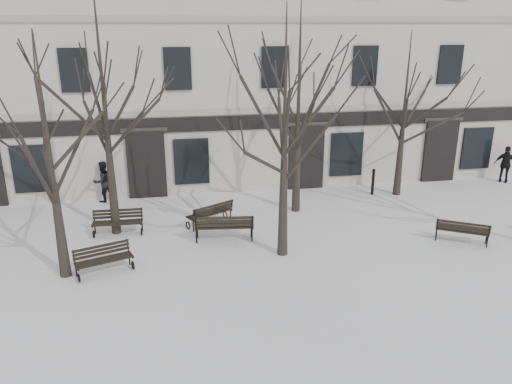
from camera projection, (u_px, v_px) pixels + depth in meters
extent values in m
plane|color=white|center=(263.00, 277.00, 14.80)|extent=(100.00, 100.00, 0.00)
cube|color=beige|center=(214.00, 58.00, 25.16)|extent=(40.00, 10.00, 11.00)
cube|color=#9E9891|center=(227.00, 112.00, 21.08)|extent=(40.00, 0.12, 0.25)
cube|color=#9E9891|center=(226.00, 19.00, 19.89)|extent=(40.00, 0.12, 0.25)
cube|color=black|center=(228.00, 123.00, 21.23)|extent=(40.00, 0.10, 0.60)
cube|color=black|center=(32.00, 169.00, 20.38)|extent=(1.50, 0.14, 2.00)
cube|color=black|center=(147.00, 165.00, 21.15)|extent=(1.60, 0.22, 2.90)
cube|color=#2D2B28|center=(144.00, 130.00, 20.63)|extent=(1.90, 0.08, 0.18)
cube|color=black|center=(192.00, 161.00, 21.47)|extent=(1.50, 0.14, 2.00)
cube|color=black|center=(306.00, 157.00, 22.33)|extent=(1.60, 0.22, 2.90)
cube|color=#2D2B28|center=(307.00, 124.00, 21.81)|extent=(1.90, 0.08, 0.18)
cube|color=black|center=(346.00, 154.00, 22.64)|extent=(1.50, 0.14, 2.00)
cube|color=black|center=(440.00, 151.00, 23.42)|extent=(1.60, 0.22, 2.90)
cube|color=#2D2B28|center=(444.00, 119.00, 22.90)|extent=(1.90, 0.08, 0.18)
cube|color=black|center=(476.00, 148.00, 23.73)|extent=(1.50, 0.14, 2.00)
cube|color=black|center=(74.00, 70.00, 19.48)|extent=(1.10, 0.14, 1.70)
cube|color=black|center=(178.00, 69.00, 20.15)|extent=(1.10, 0.14, 1.70)
cube|color=black|center=(274.00, 67.00, 20.82)|extent=(1.10, 0.14, 1.70)
cube|color=black|center=(365.00, 66.00, 21.49)|extent=(1.10, 0.14, 1.70)
cube|color=black|center=(450.00, 65.00, 22.16)|extent=(1.10, 0.14, 1.70)
cone|color=black|center=(60.00, 231.00, 14.42)|extent=(0.34, 0.34, 2.91)
cone|color=black|center=(283.00, 207.00, 15.76)|extent=(0.34, 0.34, 3.24)
cone|color=black|center=(112.00, 184.00, 17.35)|extent=(0.34, 0.34, 3.68)
cone|color=black|center=(297.00, 169.00, 19.50)|extent=(0.34, 0.34, 3.46)
cone|color=black|center=(399.00, 162.00, 21.49)|extent=(0.34, 0.34, 2.90)
torus|color=black|center=(79.00, 278.00, 14.46)|extent=(0.14, 0.27, 0.27)
cylinder|color=black|center=(76.00, 271.00, 14.71)|extent=(0.05, 0.05, 0.42)
cube|color=black|center=(77.00, 267.00, 14.51)|extent=(0.22, 0.50, 0.05)
torus|color=black|center=(133.00, 265.00, 15.22)|extent=(0.14, 0.27, 0.27)
cylinder|color=black|center=(129.00, 259.00, 15.47)|extent=(0.05, 0.05, 0.42)
cube|color=black|center=(131.00, 255.00, 15.26)|extent=(0.22, 0.50, 0.05)
cube|color=black|center=(106.00, 263.00, 14.71)|extent=(1.62, 0.65, 0.03)
cube|color=black|center=(105.00, 261.00, 14.82)|extent=(1.62, 0.65, 0.03)
cube|color=black|center=(104.00, 259.00, 14.93)|extent=(1.62, 0.65, 0.03)
cube|color=black|center=(103.00, 257.00, 15.03)|extent=(1.62, 0.65, 0.03)
cube|color=black|center=(102.00, 253.00, 15.03)|extent=(1.60, 0.60, 0.08)
cube|color=black|center=(101.00, 250.00, 15.01)|extent=(1.60, 0.60, 0.08)
cube|color=black|center=(101.00, 246.00, 14.99)|extent=(1.60, 0.60, 0.08)
cylinder|color=black|center=(74.00, 258.00, 14.65)|extent=(0.08, 0.14, 0.47)
cylinder|color=black|center=(128.00, 246.00, 15.40)|extent=(0.08, 0.14, 0.47)
torus|color=black|center=(251.00, 233.00, 17.53)|extent=(0.09, 0.33, 0.32)
cylinder|color=black|center=(252.00, 235.00, 17.12)|extent=(0.06, 0.06, 0.50)
cube|color=black|center=(252.00, 226.00, 17.23)|extent=(0.12, 0.62, 0.06)
torus|color=black|center=(197.00, 234.00, 17.40)|extent=(0.09, 0.33, 0.32)
cylinder|color=black|center=(196.00, 236.00, 16.99)|extent=(0.06, 0.06, 0.50)
cube|color=black|center=(196.00, 227.00, 17.10)|extent=(0.12, 0.62, 0.06)
cube|color=black|center=(224.00, 223.00, 17.39)|extent=(2.01, 0.31, 0.04)
cube|color=black|center=(224.00, 225.00, 17.24)|extent=(2.01, 0.31, 0.04)
cube|color=black|center=(224.00, 227.00, 17.09)|extent=(2.01, 0.31, 0.04)
cube|color=black|center=(224.00, 228.00, 16.94)|extent=(2.01, 0.31, 0.04)
cube|color=black|center=(224.00, 225.00, 16.85)|extent=(2.00, 0.25, 0.10)
cube|color=black|center=(224.00, 222.00, 16.79)|extent=(2.00, 0.25, 0.10)
cube|color=black|center=(224.00, 218.00, 16.72)|extent=(2.00, 0.25, 0.10)
cylinder|color=black|center=(252.00, 223.00, 16.88)|extent=(0.06, 0.16, 0.56)
cylinder|color=black|center=(196.00, 225.00, 16.75)|extent=(0.06, 0.16, 0.56)
torus|color=black|center=(486.00, 240.00, 16.98)|extent=(0.18, 0.26, 0.28)
cylinder|color=black|center=(487.00, 242.00, 16.65)|extent=(0.05, 0.05, 0.43)
cube|color=black|center=(488.00, 234.00, 16.74)|extent=(0.31, 0.47, 0.05)
torus|color=black|center=(436.00, 233.00, 17.53)|extent=(0.18, 0.26, 0.28)
cylinder|color=black|center=(436.00, 235.00, 17.20)|extent=(0.05, 0.05, 0.43)
cube|color=black|center=(437.00, 227.00, 17.28)|extent=(0.31, 0.47, 0.05)
cube|color=black|center=(462.00, 228.00, 17.19)|extent=(1.51, 0.96, 0.03)
cube|color=black|center=(462.00, 229.00, 17.07)|extent=(1.51, 0.96, 0.03)
cube|color=black|center=(462.00, 231.00, 16.95)|extent=(1.51, 0.96, 0.03)
cube|color=black|center=(462.00, 232.00, 16.83)|extent=(1.51, 0.96, 0.03)
cube|color=black|center=(463.00, 229.00, 16.76)|extent=(1.48, 0.91, 0.09)
cube|color=black|center=(463.00, 226.00, 16.71)|extent=(1.48, 0.91, 0.09)
cube|color=black|center=(464.00, 223.00, 16.65)|extent=(1.48, 0.91, 0.09)
cylinder|color=black|center=(489.00, 232.00, 16.46)|extent=(0.10, 0.14, 0.47)
cylinder|color=black|center=(437.00, 225.00, 17.00)|extent=(0.10, 0.14, 0.47)
torus|color=black|center=(94.00, 234.00, 17.46)|extent=(0.06, 0.28, 0.28)
cylinder|color=black|center=(95.00, 228.00, 17.76)|extent=(0.05, 0.05, 0.44)
cube|color=black|center=(94.00, 224.00, 17.53)|extent=(0.07, 0.54, 0.05)
torus|color=black|center=(142.00, 231.00, 17.69)|extent=(0.06, 0.28, 0.28)
cylinder|color=black|center=(142.00, 226.00, 17.99)|extent=(0.05, 0.05, 0.44)
cube|color=black|center=(141.00, 222.00, 17.75)|extent=(0.07, 0.54, 0.05)
cube|color=black|center=(117.00, 225.00, 17.43)|extent=(1.75, 0.15, 0.03)
cube|color=black|center=(117.00, 223.00, 17.56)|extent=(1.75, 0.15, 0.03)
cube|color=black|center=(118.00, 222.00, 17.69)|extent=(1.75, 0.15, 0.03)
cube|color=black|center=(118.00, 220.00, 17.82)|extent=(1.75, 0.15, 0.03)
cube|color=black|center=(118.00, 217.00, 17.81)|extent=(1.75, 0.09, 0.09)
cube|color=black|center=(118.00, 214.00, 17.79)|extent=(1.75, 0.09, 0.09)
cube|color=black|center=(118.00, 210.00, 17.78)|extent=(1.75, 0.09, 0.09)
cylinder|color=black|center=(94.00, 217.00, 17.70)|extent=(0.04, 0.14, 0.48)
cylinder|color=black|center=(142.00, 214.00, 17.93)|extent=(0.04, 0.14, 0.48)
torus|color=black|center=(225.00, 215.00, 19.24)|extent=(0.19, 0.27, 0.29)
cylinder|color=black|center=(231.00, 215.00, 18.95)|extent=(0.05, 0.05, 0.45)
cube|color=black|center=(228.00, 208.00, 19.01)|extent=(0.31, 0.50, 0.05)
torus|color=black|center=(188.00, 225.00, 18.21)|extent=(0.19, 0.27, 0.29)
cylinder|color=black|center=(193.00, 226.00, 17.93)|extent=(0.05, 0.05, 0.45)
cube|color=black|center=(190.00, 219.00, 17.98)|extent=(0.31, 0.50, 0.05)
cube|color=black|center=(206.00, 211.00, 18.65)|extent=(1.59, 0.96, 0.03)
cube|color=black|center=(208.00, 212.00, 18.55)|extent=(1.59, 0.96, 0.03)
cube|color=black|center=(210.00, 213.00, 18.45)|extent=(1.59, 0.96, 0.03)
cube|color=black|center=(213.00, 214.00, 18.35)|extent=(1.59, 0.96, 0.03)
cube|color=black|center=(213.00, 212.00, 18.28)|extent=(1.56, 0.91, 0.09)
cube|color=black|center=(213.00, 209.00, 18.22)|extent=(1.56, 0.91, 0.09)
cube|color=black|center=(214.00, 206.00, 18.17)|extent=(1.56, 0.91, 0.09)
cylinder|color=black|center=(232.00, 205.00, 18.76)|extent=(0.10, 0.14, 0.49)
cylinder|color=black|center=(194.00, 216.00, 17.73)|extent=(0.10, 0.14, 0.49)
cylinder|color=black|center=(115.00, 197.00, 20.12)|extent=(0.11, 0.11, 0.96)
sphere|color=black|center=(114.00, 186.00, 19.97)|extent=(0.13, 0.13, 0.13)
cylinder|color=black|center=(373.00, 183.00, 21.75)|extent=(0.13, 0.13, 1.08)
sphere|color=black|center=(374.00, 170.00, 21.57)|extent=(0.15, 0.15, 0.15)
imported|color=black|center=(105.00, 201.00, 21.10)|extent=(1.07, 1.02, 1.74)
imported|color=black|center=(503.00, 182.00, 23.63)|extent=(1.04, 1.00, 1.74)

